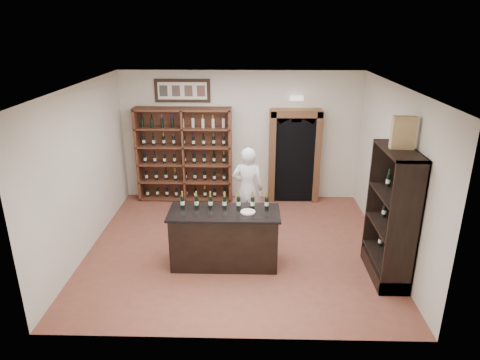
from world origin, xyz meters
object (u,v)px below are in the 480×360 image
object	(u,v)px
tasting_counter	(224,238)
side_cabinet	(391,235)
shopkeeper	(248,189)
counter_bottle_0	(183,202)
wine_shelf	(184,155)
wine_crate	(403,133)

from	to	relation	value
tasting_counter	side_cabinet	distance (m)	2.75
shopkeeper	counter_bottle_0	bearing A→B (deg)	53.37
wine_shelf	wine_crate	bearing A→B (deg)	-39.99
tasting_counter	counter_bottle_0	world-z (taller)	counter_bottle_0
wine_shelf	side_cabinet	size ratio (longest dim) A/B	1.00
wine_shelf	tasting_counter	world-z (taller)	wine_shelf
counter_bottle_0	shopkeeper	bearing A→B (deg)	48.49
shopkeeper	wine_crate	xyz separation A→B (m)	(2.33, -1.66, 1.58)
wine_crate	wine_shelf	bearing A→B (deg)	144.68
wine_shelf	counter_bottle_0	size ratio (longest dim) A/B	7.33
shopkeeper	wine_crate	size ratio (longest dim) A/B	3.51
tasting_counter	side_cabinet	size ratio (longest dim) A/B	0.85
wine_shelf	shopkeeper	world-z (taller)	wine_shelf
side_cabinet	shopkeeper	xyz separation A→B (m)	(-2.34, 1.70, 0.11)
wine_shelf	side_cabinet	world-z (taller)	same
wine_shelf	shopkeeper	xyz separation A→B (m)	(1.49, -1.54, -0.24)
tasting_counter	wine_shelf	bearing A→B (deg)	110.56
side_cabinet	wine_crate	xyz separation A→B (m)	(-0.01, 0.03, 1.69)
side_cabinet	wine_crate	size ratio (longest dim) A/B	4.47
side_cabinet	wine_crate	bearing A→B (deg)	106.44
tasting_counter	shopkeeper	xyz separation A→B (m)	(0.39, 1.40, 0.37)
wine_shelf	counter_bottle_0	bearing A→B (deg)	-82.23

